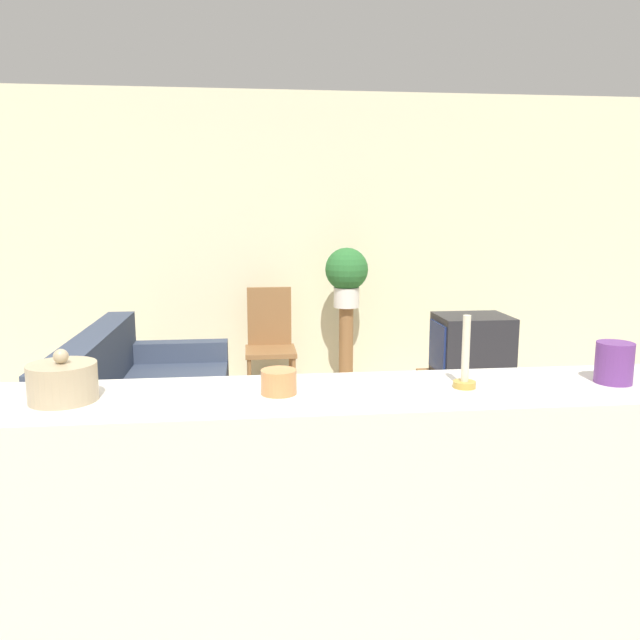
# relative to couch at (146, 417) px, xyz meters

# --- Properties ---
(ground_plane) EXTENTS (14.00, 14.00, 0.00)m
(ground_plane) POSITION_rel_couch_xyz_m (0.71, -1.54, -0.30)
(ground_plane) COLOR tan
(wall_back) EXTENTS (9.00, 0.06, 2.70)m
(wall_back) POSITION_rel_couch_xyz_m (0.71, 1.89, 1.05)
(wall_back) COLOR beige
(wall_back) RESTS_ON ground_plane
(couch) EXTENTS (0.92, 1.95, 0.85)m
(couch) POSITION_rel_couch_xyz_m (0.00, 0.00, 0.00)
(couch) COLOR #384256
(couch) RESTS_ON ground_plane
(tv_stand) EXTENTS (0.71, 0.52, 0.40)m
(tv_stand) POSITION_rel_couch_xyz_m (2.34, 0.39, -0.09)
(tv_stand) COLOR olive
(tv_stand) RESTS_ON ground_plane
(television) EXTENTS (0.54, 0.45, 0.46)m
(television) POSITION_rel_couch_xyz_m (2.33, 0.39, 0.34)
(television) COLOR #232328
(television) RESTS_ON tv_stand
(wooden_chair) EXTENTS (0.44, 0.44, 0.95)m
(wooden_chair) POSITION_rel_couch_xyz_m (0.86, 1.46, 0.21)
(wooden_chair) COLOR olive
(wooden_chair) RESTS_ON ground_plane
(plant_stand) EXTENTS (0.13, 0.13, 0.77)m
(plant_stand) POSITION_rel_couch_xyz_m (1.55, 1.46, 0.09)
(plant_stand) COLOR olive
(plant_stand) RESTS_ON ground_plane
(potted_plant) EXTENTS (0.38, 0.38, 0.53)m
(potted_plant) POSITION_rel_couch_xyz_m (1.55, 1.46, 0.78)
(potted_plant) COLOR white
(potted_plant) RESTS_ON plant_stand
(foreground_counter) EXTENTS (2.73, 0.44, 1.09)m
(foreground_counter) POSITION_rel_couch_xyz_m (0.71, -2.21, 0.25)
(foreground_counter) COLOR silver
(foreground_counter) RESTS_ON ground_plane
(decorative_bowl) EXTENTS (0.19, 0.19, 0.15)m
(decorative_bowl) POSITION_rel_couch_xyz_m (0.16, -2.21, 0.85)
(decorative_bowl) COLOR tan
(decorative_bowl) RESTS_ON foreground_counter
(candle_jar) EXTENTS (0.11, 0.11, 0.07)m
(candle_jar) POSITION_rel_couch_xyz_m (0.77, -2.21, 0.83)
(candle_jar) COLOR #C6844C
(candle_jar) RESTS_ON foreground_counter
(candlestick) EXTENTS (0.07, 0.07, 0.23)m
(candlestick) POSITION_rel_couch_xyz_m (1.34, -2.21, 0.87)
(candlestick) COLOR #B7933D
(candlestick) RESTS_ON foreground_counter
(coffee_tin) EXTENTS (0.12, 0.12, 0.13)m
(coffee_tin) POSITION_rel_couch_xyz_m (1.83, -2.21, 0.86)
(coffee_tin) COLOR #66337F
(coffee_tin) RESTS_ON foreground_counter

